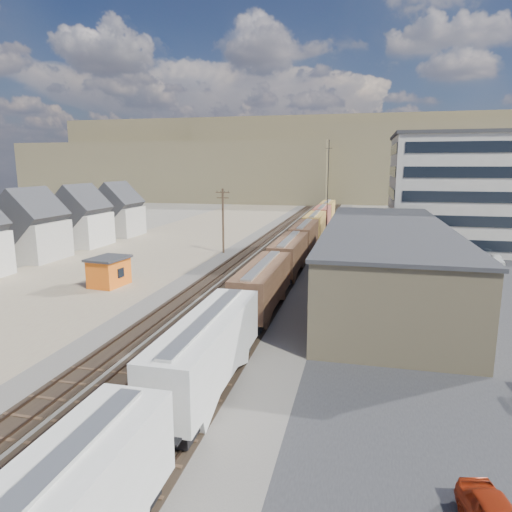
% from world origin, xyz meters
% --- Properties ---
extents(ground, '(300.00, 300.00, 0.00)m').
position_xyz_m(ground, '(0.00, 0.00, 0.00)').
color(ground, '#6B6356').
rests_on(ground, ground).
extents(ballast_bed, '(18.00, 200.00, 0.06)m').
position_xyz_m(ballast_bed, '(0.00, 50.00, 0.03)').
color(ballast_bed, '#4C4742').
rests_on(ballast_bed, ground).
extents(dirt_yard, '(24.00, 180.00, 0.03)m').
position_xyz_m(dirt_yard, '(-20.00, 40.00, 0.01)').
color(dirt_yard, '#826D59').
rests_on(dirt_yard, ground).
extents(asphalt_lot, '(26.00, 120.00, 0.04)m').
position_xyz_m(asphalt_lot, '(22.00, 35.00, 0.02)').
color(asphalt_lot, '#232326').
rests_on(asphalt_lot, ground).
extents(rail_tracks, '(11.40, 200.00, 0.24)m').
position_xyz_m(rail_tracks, '(-0.55, 50.00, 0.11)').
color(rail_tracks, black).
rests_on(rail_tracks, ground).
extents(freight_train, '(3.00, 119.74, 4.46)m').
position_xyz_m(freight_train, '(3.80, 37.12, 2.79)').
color(freight_train, black).
rests_on(freight_train, ground).
extents(warehouse, '(12.40, 40.40, 7.25)m').
position_xyz_m(warehouse, '(14.98, 25.00, 3.65)').
color(warehouse, tan).
rests_on(warehouse, ground).
extents(office_tower, '(22.60, 18.60, 18.45)m').
position_xyz_m(office_tower, '(27.95, 54.95, 9.26)').
color(office_tower, '#9E998E').
rests_on(office_tower, ground).
extents(utility_pole_north, '(2.20, 0.32, 10.00)m').
position_xyz_m(utility_pole_north, '(-8.50, 42.00, 5.30)').
color(utility_pole_north, '#382619').
rests_on(utility_pole_north, ground).
extents(radio_mast, '(1.20, 0.16, 18.00)m').
position_xyz_m(radio_mast, '(6.00, 60.00, 9.12)').
color(radio_mast, black).
rests_on(radio_mast, ground).
extents(hills_north, '(265.00, 80.00, 32.00)m').
position_xyz_m(hills_north, '(0.17, 167.92, 14.10)').
color(hills_north, brown).
rests_on(hills_north, ground).
extents(maintenance_shed, '(3.97, 4.89, 3.32)m').
position_xyz_m(maintenance_shed, '(-15.23, 20.10, 1.70)').
color(maintenance_shed, orange).
rests_on(maintenance_shed, ground).
extents(parked_car_white, '(2.12, 4.34, 1.37)m').
position_xyz_m(parked_car_white, '(18.83, 9.63, 0.68)').
color(parked_car_white, white).
rests_on(parked_car_white, ground).
extents(parked_car_blue, '(6.06, 5.32, 1.56)m').
position_xyz_m(parked_car_blue, '(21.85, 51.16, 0.78)').
color(parked_car_blue, navy).
rests_on(parked_car_blue, ground).
extents(parked_car_far, '(1.87, 4.19, 1.40)m').
position_xyz_m(parked_car_far, '(30.61, 42.32, 0.70)').
color(parked_car_far, white).
rests_on(parked_car_far, ground).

